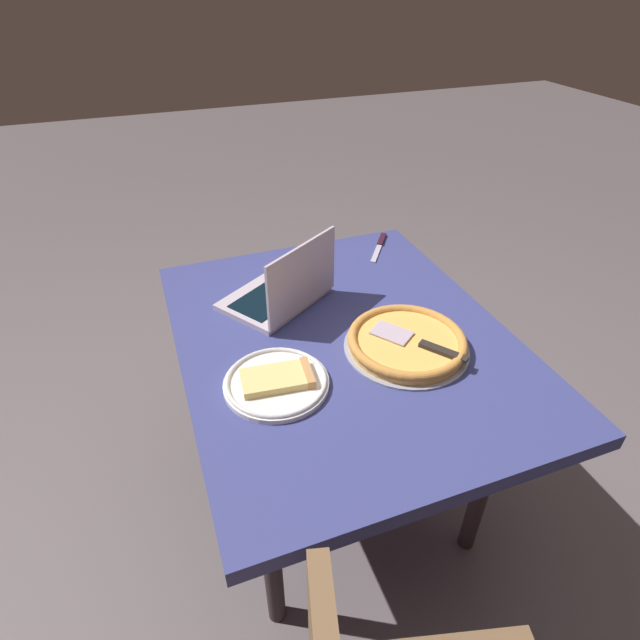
{
  "coord_description": "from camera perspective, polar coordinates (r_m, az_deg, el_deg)",
  "views": [
    {
      "loc": [
        1.04,
        -0.46,
        1.6
      ],
      "look_at": [
        -0.01,
        -0.07,
        0.79
      ],
      "focal_mm": 28.3,
      "sensor_mm": 36.0,
      "label": 1
    }
  ],
  "objects": [
    {
      "name": "pizza_tray",
      "position": [
        1.39,
        9.8,
        -2.48
      ],
      "size": [
        0.34,
        0.34,
        0.04
      ],
      "color": "#9598A9",
      "rests_on": "dining_table"
    },
    {
      "name": "dining_table",
      "position": [
        1.48,
        2.62,
        -3.96
      ],
      "size": [
        1.13,
        0.91,
        0.73
      ],
      "color": "navy",
      "rests_on": "ground_plane"
    },
    {
      "name": "ground_plane",
      "position": [
        1.97,
        2.07,
        -18.91
      ],
      "size": [
        12.0,
        12.0,
        0.0
      ],
      "primitive_type": "plane",
      "color": "#605659"
    },
    {
      "name": "laptop",
      "position": [
        1.54,
        -4.24,
        3.28
      ],
      "size": [
        0.36,
        0.38,
        0.23
      ],
      "color": "#BBAEBD",
      "rests_on": "dining_table"
    },
    {
      "name": "pizza_plate",
      "position": [
        1.27,
        -4.89,
        -6.93
      ],
      "size": [
        0.26,
        0.26,
        0.04
      ],
      "color": "white",
      "rests_on": "dining_table"
    },
    {
      "name": "table_knife",
      "position": [
        1.91,
        6.77,
        8.47
      ],
      "size": [
        0.19,
        0.15,
        0.01
      ],
      "color": "#BCB5CC",
      "rests_on": "dining_table"
    }
  ]
}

